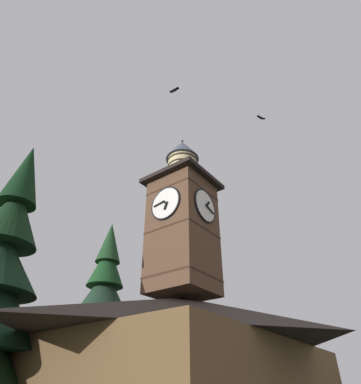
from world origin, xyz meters
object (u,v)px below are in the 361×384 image
(moon, at_px, (15,311))
(flying_bird_high, at_px, (174,90))
(flying_bird_low, at_px, (261,118))
(pine_tree_behind, at_px, (99,332))
(clock_tower, at_px, (183,219))
(building_main, at_px, (183,366))

(moon, height_order, flying_bird_high, flying_bird_high)
(flying_bird_low, bearing_deg, flying_bird_high, -46.16)
(moon, bearing_deg, flying_bird_high, 72.49)
(pine_tree_behind, xyz_separation_m, flying_bird_high, (2.38, 7.74, 14.82))
(flying_bird_high, bearing_deg, clock_tower, -174.98)
(flying_bird_high, distance_m, flying_bird_low, 6.37)
(building_main, height_order, pine_tree_behind, pine_tree_behind)
(pine_tree_behind, height_order, moon, moon)
(pine_tree_behind, relative_size, flying_bird_high, 17.67)
(building_main, bearing_deg, pine_tree_behind, -97.94)
(building_main, xyz_separation_m, flying_bird_low, (-2.85, 4.69, 15.19))
(building_main, height_order, moon, moon)
(clock_tower, bearing_deg, flying_bird_low, 125.25)
(flying_bird_high, bearing_deg, flying_bird_low, 133.84)
(clock_tower, distance_m, flying_bird_low, 9.48)
(building_main, bearing_deg, flying_bird_low, 121.34)
(clock_tower, distance_m, pine_tree_behind, 9.28)
(pine_tree_behind, xyz_separation_m, moon, (-9.56, -30.10, 6.97))
(moon, bearing_deg, pine_tree_behind, 72.38)
(building_main, relative_size, clock_tower, 1.34)
(building_main, relative_size, flying_bird_low, 20.49)
(pine_tree_behind, bearing_deg, clock_tower, 80.12)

